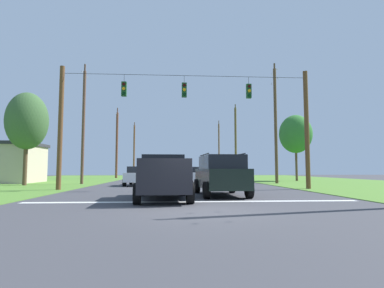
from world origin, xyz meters
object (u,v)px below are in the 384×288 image
pickup_truck (163,177)px  utility_pole_far_right (236,142)px  overhead_signal_span (187,123)px  utility_pole_mid_right (276,122)px  utility_pole_distant_right (117,144)px  distant_car_far_parked (200,175)px  utility_pole_near_left (219,148)px  tree_roadside_right (296,134)px  suv_black (221,174)px  utility_pole_far_left (83,125)px  distant_car_crossing_white (139,176)px  tree_roadside_far_right (27,121)px  distant_car_oncoming (167,174)px  utility_pole_distant_left (134,150)px

pickup_truck → utility_pole_far_right: (9.88, 31.69, 4.41)m
overhead_signal_span → pickup_truck: 7.17m
utility_pole_mid_right → utility_pole_distant_right: utility_pole_mid_right is taller
distant_car_far_parked → utility_pole_near_left: bearing=78.4°
tree_roadside_right → distant_car_far_parked: bearing=-159.5°
pickup_truck → utility_pole_far_right: bearing=72.7°
suv_black → utility_pole_near_left: size_ratio=0.43×
utility_pole_near_left → tree_roadside_right: bearing=-82.6°
distant_car_far_parked → utility_pole_far_left: size_ratio=0.40×
distant_car_crossing_white → utility_pole_distant_right: utility_pole_distant_right is taller
distant_car_far_parked → tree_roadside_right: size_ratio=0.59×
tree_roadside_far_right → distant_car_crossing_white: bearing=-1.4°
distant_car_oncoming → utility_pole_distant_right: 12.15m
distant_car_far_parked → tree_roadside_far_right: tree_roadside_far_right is taller
utility_pole_far_right → utility_pole_near_left: (0.26, 18.10, 0.26)m
distant_car_oncoming → tree_roadside_far_right: tree_roadside_far_right is taller
utility_pole_mid_right → utility_pole_far_right: 17.77m
distant_car_crossing_white → utility_pole_far_right: 23.89m
distant_car_far_parked → tree_roadside_right: bearing=20.5°
utility_pole_far_right → utility_pole_distant_right: (-17.47, -0.01, -0.47)m
utility_pole_mid_right → utility_pole_distant_right: 24.94m
suv_black → utility_pole_far_left: bearing=130.1°
distant_car_oncoming → tree_roadside_far_right: (-11.17, -11.17, 4.38)m
utility_pole_far_left → utility_pole_distant_right: bearing=90.7°
utility_pole_mid_right → tree_roadside_right: (4.14, 5.56, -0.47)m
utility_pole_distant_left → distant_car_crossing_white: bearing=-82.5°
distant_car_crossing_white → distant_car_far_parked: size_ratio=1.02×
utility_pole_far_left → distant_car_far_parked: bearing=8.6°
utility_pole_far_left → utility_pole_distant_left: bearing=89.7°
pickup_truck → utility_pole_near_left: utility_pole_near_left is taller
utility_pole_far_left → utility_pole_distant_left: utility_pole_distant_left is taller
utility_pole_far_right → utility_pole_far_left: size_ratio=1.04×
utility_pole_distant_right → utility_pole_distant_left: 17.69m
distant_car_oncoming → utility_pole_far_right: size_ratio=0.40×
pickup_truck → distant_car_crossing_white: (-2.23, 11.61, -0.18)m
overhead_signal_span → utility_pole_far_left: 11.61m
distant_car_crossing_white → overhead_signal_span: bearing=-56.6°
suv_black → distant_car_crossing_white: size_ratio=1.12×
distant_car_crossing_white → distant_car_oncoming: same height
tree_roadside_far_right → utility_pole_far_right: bearing=43.1°
utility_pole_far_right → utility_pole_distant_right: 17.48m
distant_car_far_parked → utility_pole_mid_right: (6.85, -1.45, 4.85)m
overhead_signal_span → distant_car_oncoming: size_ratio=3.74×
utility_pole_mid_right → utility_pole_near_left: 35.87m
suv_black → distant_car_far_parked: 13.73m
utility_pole_mid_right → utility_pole_far_left: size_ratio=1.05×
utility_pole_far_left → tree_roadside_far_right: bearing=-153.5°
suv_black → utility_pole_distant_right: utility_pole_distant_right is taller
utility_pole_near_left → utility_pole_distant_left: 17.37m
overhead_signal_span → pickup_truck: size_ratio=2.97×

